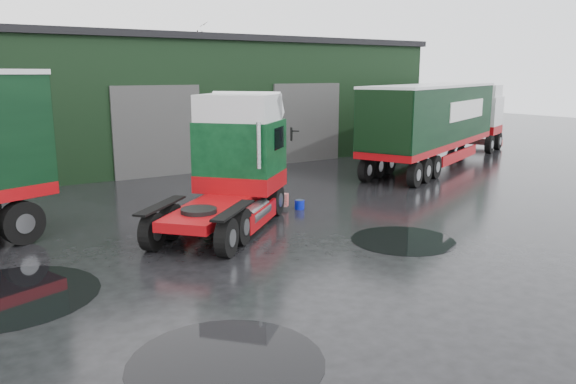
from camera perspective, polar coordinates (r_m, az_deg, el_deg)
The scene contains 9 objects.
ground at distance 12.69m, azimuth 0.90°, elevation -8.85°, with size 100.00×100.00×0.00m, color black.
warehouse at distance 31.09m, azimuth -17.07°, elevation 8.97°, with size 32.40×12.40×6.30m.
hero_tractor at distance 16.15m, azimuth -6.96°, elevation 2.82°, with size 2.68×6.33×3.93m, color #083518, non-canonical shape.
lorry_right at distance 27.97m, azimuth 14.49°, elevation 6.48°, with size 2.65×15.34×4.03m, color silver, non-canonical shape.
wash_bucket at distance 18.99m, azimuth 1.17°, elevation -1.29°, with size 0.33×0.33×0.31m, color #0715AA.
tree_back_b at distance 43.18m, azimuth -10.53°, elevation 10.78°, with size 4.40×4.40×7.50m, color black, non-canonical shape.
puddle_0 at distance 9.38m, azimuth -6.31°, elevation -16.85°, with size 3.17×3.17×0.01m, color black.
puddle_1 at distance 15.83m, azimuth 11.59°, elevation -4.82°, with size 2.85×2.85×0.01m, color black.
puddle_2 at distance 13.14m, azimuth -26.70°, elevation -9.44°, with size 3.73×3.73×0.01m, color black.
Camera 1 is at (-6.62, -9.84, 4.52)m, focal length 35.00 mm.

